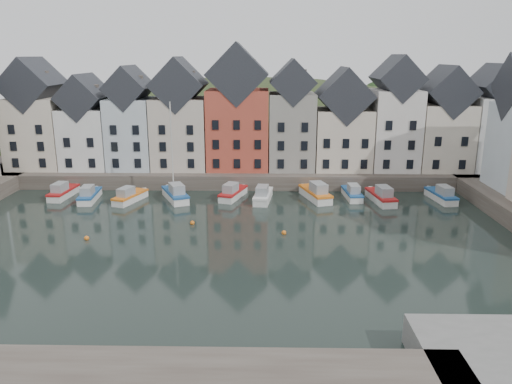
{
  "coord_description": "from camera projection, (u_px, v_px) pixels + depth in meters",
  "views": [
    {
      "loc": [
        4.03,
        -43.94,
        18.03
      ],
      "look_at": [
        3.07,
        6.0,
        4.26
      ],
      "focal_mm": 35.0,
      "sensor_mm": 36.0,
      "label": 1
    }
  ],
  "objects": [
    {
      "name": "ground",
      "position": [
        222.0,
        252.0,
        47.22
      ],
      "size": [
        260.0,
        260.0,
        0.0
      ],
      "primitive_type": "plane",
      "color": "black",
      "rests_on": "ground"
    },
    {
      "name": "far_quay",
      "position": [
        239.0,
        171.0,
        75.87
      ],
      "size": [
        90.0,
        16.0,
        2.0
      ],
      "primitive_type": "cube",
      "color": "#443B34",
      "rests_on": "ground"
    },
    {
      "name": "hillside",
      "position": [
        246.0,
        230.0,
        105.97
      ],
      "size": [
        153.6,
        70.4,
        64.0
      ],
      "color": "#29361B",
      "rests_on": "ground"
    },
    {
      "name": "far_terrace",
      "position": [
        260.0,
        121.0,
        71.79
      ],
      "size": [
        72.37,
        8.16,
        17.78
      ],
      "color": "beige",
      "rests_on": "far_quay"
    },
    {
      "name": "mooring_buoys",
      "position": [
        189.0,
        231.0,
        52.39
      ],
      "size": [
        20.5,
        5.5,
        0.5
      ],
      "color": "orange",
      "rests_on": "ground"
    },
    {
      "name": "boat_a",
      "position": [
        63.0,
        192.0,
        65.13
      ],
      "size": [
        2.28,
        6.15,
        2.32
      ],
      "rotation": [
        0.0,
        0.0,
        -0.07
      ],
      "color": "silver",
      "rests_on": "ground"
    },
    {
      "name": "boat_b",
      "position": [
        89.0,
        196.0,
        63.68
      ],
      "size": [
        2.37,
        6.08,
        2.28
      ],
      "rotation": [
        0.0,
        0.0,
        0.09
      ],
      "color": "silver",
      "rests_on": "ground"
    },
    {
      "name": "boat_c",
      "position": [
        129.0,
        197.0,
        63.19
      ],
      "size": [
        3.57,
        6.08,
        2.23
      ],
      "rotation": [
        0.0,
        0.0,
        -0.33
      ],
      "color": "silver",
      "rests_on": "ground"
    },
    {
      "name": "boat_d",
      "position": [
        176.0,
        194.0,
        63.87
      ],
      "size": [
        4.59,
        6.89,
        12.67
      ],
      "rotation": [
        0.0,
        0.0,
        0.42
      ],
      "color": "silver",
      "rests_on": "ground"
    },
    {
      "name": "boat_e",
      "position": [
        233.0,
        193.0,
        64.76
      ],
      "size": [
        3.65,
        6.38,
        2.34
      ],
      "rotation": [
        0.0,
        0.0,
        -0.31
      ],
      "color": "silver",
      "rests_on": "ground"
    },
    {
      "name": "boat_f",
      "position": [
        263.0,
        196.0,
        63.5
      ],
      "size": [
        2.63,
        6.33,
        2.36
      ],
      "rotation": [
        0.0,
        0.0,
        -0.12
      ],
      "color": "silver",
      "rests_on": "ground"
    },
    {
      "name": "boat_g",
      "position": [
        316.0,
        194.0,
        64.19
      ],
      "size": [
        3.97,
        7.18,
        2.63
      ],
      "rotation": [
        0.0,
        0.0,
        0.29
      ],
      "color": "silver",
      "rests_on": "ground"
    },
    {
      "name": "boat_h",
      "position": [
        352.0,
        193.0,
        64.73
      ],
      "size": [
        2.11,
        5.81,
        2.2
      ],
      "rotation": [
        0.0,
        0.0,
        0.06
      ],
      "color": "silver",
      "rests_on": "ground"
    },
    {
      "name": "boat_i",
      "position": [
        381.0,
        197.0,
        62.92
      ],
      "size": [
        2.94,
        6.67,
        2.47
      ],
      "rotation": [
        0.0,
        0.0,
        0.15
      ],
      "color": "silver",
      "rests_on": "ground"
    },
    {
      "name": "boat_j",
      "position": [
        442.0,
        195.0,
        63.66
      ],
      "size": [
        2.65,
        6.21,
        2.31
      ],
      "rotation": [
        0.0,
        0.0,
        0.13
      ],
      "color": "silver",
      "rests_on": "ground"
    }
  ]
}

